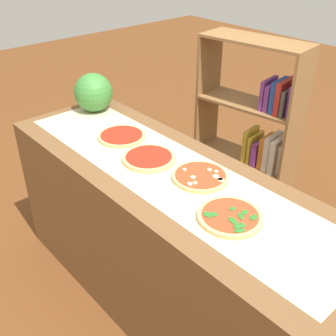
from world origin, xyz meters
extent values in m
plane|color=brown|center=(0.00, 0.00, 0.00)|extent=(12.00, 12.00, 0.00)
cube|color=brown|center=(0.00, 0.00, 0.45)|extent=(2.06, 0.67, 0.90)
cube|color=beige|center=(0.00, 0.00, 0.90)|extent=(1.93, 0.47, 0.00)
cylinder|color=#DBB26B|center=(-0.44, 0.04, 0.90)|extent=(0.27, 0.27, 0.02)
cylinder|color=#AD2314|center=(-0.44, 0.04, 0.91)|extent=(0.23, 0.23, 0.00)
cylinder|color=#DBB26B|center=(-0.15, 0.00, 0.91)|extent=(0.27, 0.27, 0.02)
cylinder|color=#AD2314|center=(-0.15, 0.00, 0.92)|extent=(0.23, 0.23, 0.00)
cylinder|color=#DBB26B|center=(0.15, 0.07, 0.91)|extent=(0.27, 0.27, 0.02)
cylinder|color=red|center=(0.15, 0.07, 0.92)|extent=(0.24, 0.24, 0.00)
cylinder|color=#C6B28E|center=(0.15, 0.13, 0.92)|extent=(0.02, 0.02, 0.01)
cylinder|color=#C6B28E|center=(0.25, 0.11, 0.92)|extent=(0.03, 0.03, 0.01)
cylinder|color=#C6B28E|center=(0.15, 0.03, 0.92)|extent=(0.02, 0.02, 0.01)
cylinder|color=#C6B28E|center=(0.19, 0.00, 0.92)|extent=(0.02, 0.02, 0.01)
cylinder|color=#C6B28E|center=(0.18, -0.02, 0.92)|extent=(0.02, 0.02, 0.01)
cylinder|color=#C6B28E|center=(0.21, 0.11, 0.92)|extent=(0.03, 0.03, 0.01)
cylinder|color=#C6B28E|center=(0.18, 0.14, 0.92)|extent=(0.02, 0.02, 0.01)
cylinder|color=#C6B28E|center=(0.24, 0.11, 0.92)|extent=(0.03, 0.03, 0.01)
cylinder|color=#C6B28E|center=(0.07, 0.04, 0.92)|extent=(0.02, 0.02, 0.01)
cylinder|color=#DBB26B|center=(0.44, -0.05, 0.91)|extent=(0.27, 0.27, 0.02)
cylinder|color=red|center=(0.44, -0.05, 0.92)|extent=(0.23, 0.23, 0.00)
ellipsoid|color=#286B23|center=(0.43, -0.02, 0.92)|extent=(0.03, 0.04, 0.00)
ellipsoid|color=#286B23|center=(0.51, -0.09, 0.92)|extent=(0.05, 0.05, 0.00)
ellipsoid|color=#286B23|center=(0.48, -0.08, 0.92)|extent=(0.05, 0.04, 0.00)
ellipsoid|color=#286B23|center=(0.47, 0.00, 0.92)|extent=(0.04, 0.04, 0.00)
ellipsoid|color=#286B23|center=(0.52, -0.08, 0.92)|extent=(0.04, 0.04, 0.00)
ellipsoid|color=#286B23|center=(0.38, -0.13, 0.92)|extent=(0.05, 0.03, 0.00)
ellipsoid|color=#286B23|center=(0.38, -0.12, 0.92)|extent=(0.05, 0.05, 0.00)
ellipsoid|color=#286B23|center=(0.48, -0.03, 0.92)|extent=(0.05, 0.04, 0.00)
ellipsoid|color=#286B23|center=(0.40, -0.11, 0.92)|extent=(0.04, 0.04, 0.00)
ellipsoid|color=#286B23|center=(0.52, 0.00, 0.92)|extent=(0.04, 0.05, 0.00)
ellipsoid|color=#286B23|center=(0.54, -0.10, 0.92)|extent=(0.04, 0.05, 0.00)
sphere|color=#387A33|center=(-0.87, 0.14, 1.02)|extent=(0.24, 0.24, 0.24)
cube|color=brown|center=(0.01, 1.08, 0.65)|extent=(0.06, 0.28, 1.30)
cube|color=brown|center=(-0.68, 0.99, 0.65)|extent=(0.06, 0.28, 1.30)
cube|color=brown|center=(-0.33, 1.04, 0.01)|extent=(0.71, 0.36, 0.02)
cube|color=#753384|center=(-0.03, 1.08, 0.11)|extent=(0.06, 0.19, 0.18)
cube|color=#753384|center=(-0.07, 1.07, 0.11)|extent=(0.06, 0.23, 0.18)
cube|color=#47423D|center=(-0.11, 1.07, 0.12)|extent=(0.05, 0.17, 0.21)
cube|color=#2D753D|center=(-0.16, 1.06, 0.11)|extent=(0.07, 0.21, 0.17)
cube|color=silver|center=(-0.20, 1.06, 0.12)|extent=(0.06, 0.23, 0.20)
cube|color=#753384|center=(-0.24, 1.05, 0.13)|extent=(0.06, 0.19, 0.23)
cube|color=#753384|center=(-0.28, 1.04, 0.14)|extent=(0.06, 0.21, 0.25)
cube|color=brown|center=(-0.33, 1.04, 0.44)|extent=(0.71, 0.36, 0.02)
cube|color=silver|center=(-0.02, 1.08, 0.56)|extent=(0.06, 0.16, 0.22)
cube|color=silver|center=(-0.07, 1.07, 0.57)|extent=(0.07, 0.23, 0.25)
cube|color=silver|center=(-0.12, 1.07, 0.57)|extent=(0.06, 0.20, 0.25)
cube|color=orange|center=(-0.16, 1.06, 0.56)|extent=(0.06, 0.17, 0.23)
cube|color=#753384|center=(-0.21, 1.05, 0.53)|extent=(0.06, 0.21, 0.18)
cube|color=gold|center=(-0.25, 1.05, 0.55)|extent=(0.05, 0.19, 0.21)
cube|color=gold|center=(-0.29, 1.04, 0.56)|extent=(0.06, 0.18, 0.24)
cube|color=brown|center=(-0.33, 1.04, 0.86)|extent=(0.71, 0.36, 0.02)
cube|color=#753384|center=(-0.02, 1.08, 0.97)|extent=(0.05, 0.17, 0.20)
cube|color=#47423D|center=(-0.05, 1.08, 0.96)|extent=(0.05, 0.22, 0.17)
cube|color=#B22823|center=(-0.09, 1.07, 0.98)|extent=(0.06, 0.22, 0.21)
cube|color=#234799|center=(-0.13, 1.06, 0.98)|extent=(0.06, 0.19, 0.21)
cube|color=#753384|center=(-0.17, 1.06, 0.96)|extent=(0.06, 0.19, 0.17)
cube|color=#753384|center=(-0.21, 1.06, 0.97)|extent=(0.05, 0.19, 0.20)
cube|color=brown|center=(-0.33, 1.04, 1.29)|extent=(0.71, 0.36, 0.02)
camera|label=1|loc=(1.27, -1.12, 1.95)|focal=43.99mm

